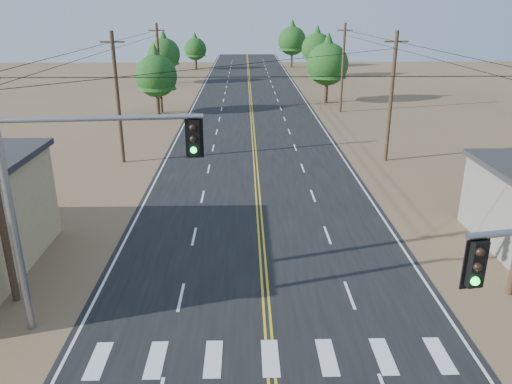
{
  "coord_description": "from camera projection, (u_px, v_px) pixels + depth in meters",
  "views": [
    {
      "loc": [
        -0.84,
        -6.36,
        11.55
      ],
      "look_at": [
        -0.33,
        15.39,
        3.5
      ],
      "focal_mm": 35.0,
      "sensor_mm": 36.0,
      "label": 1
    }
  ],
  "objects": [
    {
      "name": "road",
      "position": [
        256.0,
        169.0,
        38.11
      ],
      "size": [
        15.0,
        200.0,
        0.02
      ],
      "primitive_type": "cube",
      "color": "black",
      "rests_on": "ground"
    },
    {
      "name": "utility_pole_left_mid",
      "position": [
        118.0,
        98.0,
        37.98
      ],
      "size": [
        1.8,
        0.3,
        10.0
      ],
      "color": "#4C3826",
      "rests_on": "ground"
    },
    {
      "name": "utility_pole_left_far",
      "position": [
        159.0,
        68.0,
        56.73
      ],
      "size": [
        1.8,
        0.3,
        10.0
      ],
      "color": "#4C3826",
      "rests_on": "ground"
    },
    {
      "name": "utility_pole_right_mid",
      "position": [
        391.0,
        97.0,
        38.44
      ],
      "size": [
        1.8,
        0.3,
        10.0
      ],
      "color": "#4C3826",
      "rests_on": "ground"
    },
    {
      "name": "utility_pole_right_far",
      "position": [
        343.0,
        68.0,
        57.2
      ],
      "size": [
        1.8,
        0.3,
        10.0
      ],
      "color": "#4C3826",
      "rests_on": "ground"
    },
    {
      "name": "signal_mast_left",
      "position": [
        67.0,
        189.0,
        17.41
      ],
      "size": [
        6.96,
        0.87,
        8.29
      ],
      "rotation": [
        0.0,
        0.0,
        0.08
      ],
      "color": "gray",
      "rests_on": "ground"
    },
    {
      "name": "tree_left_near",
      "position": [
        156.0,
        72.0,
        56.08
      ],
      "size": [
        4.72,
        4.72,
        7.87
      ],
      "color": "#3F2D1E",
      "rests_on": "ground"
    },
    {
      "name": "tree_left_mid",
      "position": [
        164.0,
        51.0,
        79.35
      ],
      "size": [
        5.04,
        5.04,
        8.41
      ],
      "color": "#3F2D1E",
      "rests_on": "ground"
    },
    {
      "name": "tree_left_far",
      "position": [
        195.0,
        47.0,
        97.82
      ],
      "size": [
        4.32,
        4.32,
        7.19
      ],
      "color": "#3F2D1E",
      "rests_on": "ground"
    },
    {
      "name": "tree_right_near",
      "position": [
        328.0,
        60.0,
        62.85
      ],
      "size": [
        5.29,
        5.29,
        8.82
      ],
      "color": "#3F2D1E",
      "rests_on": "ground"
    },
    {
      "name": "tree_right_mid",
      "position": [
        317.0,
        45.0,
        86.99
      ],
      "size": [
        5.32,
        5.32,
        8.87
      ],
      "color": "#3F2D1E",
      "rests_on": "ground"
    },
    {
      "name": "tree_right_far",
      "position": [
        292.0,
        38.0,
        101.25
      ],
      "size": [
        5.71,
        5.71,
        9.52
      ],
      "color": "#3F2D1E",
      "rests_on": "ground"
    }
  ]
}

